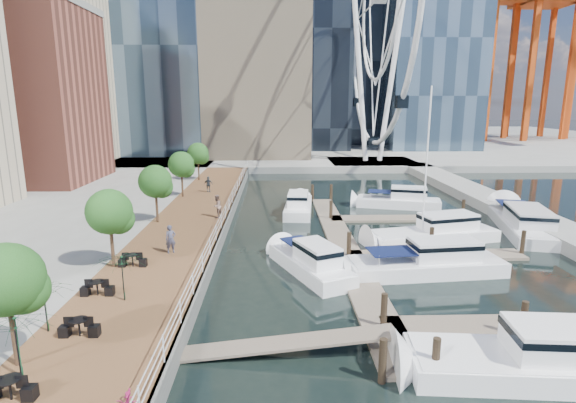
# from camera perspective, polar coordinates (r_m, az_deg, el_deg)

# --- Properties ---
(ground) EXTENTS (520.00, 520.00, 0.00)m
(ground) POSITION_cam_1_polar(r_m,az_deg,el_deg) (23.46, 3.44, -13.72)
(ground) COLOR black
(ground) RESTS_ON ground
(boardwalk) EXTENTS (6.00, 60.00, 1.00)m
(boardwalk) POSITION_cam_1_polar(r_m,az_deg,el_deg) (37.95, -12.27, -2.88)
(boardwalk) COLOR brown
(boardwalk) RESTS_ON ground
(seawall) EXTENTS (0.25, 60.00, 1.00)m
(seawall) POSITION_cam_1_polar(r_m,az_deg,el_deg) (37.51, -7.76, -2.88)
(seawall) COLOR #595954
(seawall) RESTS_ON ground
(land_far) EXTENTS (200.00, 114.00, 1.00)m
(land_far) POSITION_cam_1_polar(r_m,az_deg,el_deg) (123.38, -0.73, 7.86)
(land_far) COLOR gray
(land_far) RESTS_ON ground
(breakwater) EXTENTS (4.00, 60.00, 1.00)m
(breakwater) POSITION_cam_1_polar(r_m,az_deg,el_deg) (47.52, 25.95, -0.78)
(breakwater) COLOR gray
(breakwater) RESTS_ON ground
(pier) EXTENTS (14.00, 12.00, 1.00)m
(pier) POSITION_cam_1_polar(r_m,az_deg,el_deg) (75.34, 10.65, 4.72)
(pier) COLOR gray
(pier) RESTS_ON ground
(railing) EXTENTS (0.10, 60.00, 1.05)m
(railing) POSITION_cam_1_polar(r_m,az_deg,el_deg) (37.26, -7.96, -1.36)
(railing) COLOR white
(railing) RESTS_ON boardwalk
(floating_docks) EXTENTS (16.00, 34.00, 2.60)m
(floating_docks) POSITION_cam_1_polar(r_m,az_deg,el_deg) (33.96, 15.50, -4.88)
(floating_docks) COLOR #6D6051
(floating_docks) RESTS_ON ground
(port_cranes) EXTENTS (40.00, 52.00, 38.00)m
(port_cranes) POSITION_cam_1_polar(r_m,az_deg,el_deg) (136.19, 30.23, 14.88)
(port_cranes) COLOR #D84C14
(port_cranes) RESTS_ON ground
(street_trees) EXTENTS (2.60, 42.60, 4.60)m
(street_trees) POSITION_cam_1_polar(r_m,az_deg,el_deg) (36.72, -16.51, 2.44)
(street_trees) COLOR #3F2B1C
(street_trees) RESTS_ON ground
(cafe_tables) EXTENTS (2.50, 13.70, 0.74)m
(cafe_tables) POSITION_cam_1_polar(r_m,az_deg,el_deg) (22.61, -23.93, -12.05)
(cafe_tables) COLOR black
(cafe_tables) RESTS_ON ground
(yacht_foreground) EXTENTS (10.75, 3.83, 2.15)m
(yacht_foreground) POSITION_cam_1_polar(r_m,az_deg,el_deg) (29.34, 16.94, -8.76)
(yacht_foreground) COLOR white
(yacht_foreground) RESTS_ON ground
(pedestrian_near) EXTENTS (0.78, 0.68, 1.80)m
(pedestrian_near) POSITION_cam_1_polar(r_m,az_deg,el_deg) (29.42, -14.69, -4.64)
(pedestrian_near) COLOR #45465C
(pedestrian_near) RESTS_ON boardwalk
(pedestrian_mid) EXTENTS (1.02, 1.13, 1.90)m
(pedestrian_mid) POSITION_cam_1_polar(r_m,az_deg,el_deg) (37.66, -9.02, -0.58)
(pedestrian_mid) COLOR gray
(pedestrian_mid) RESTS_ON boardwalk
(pedestrian_far) EXTENTS (1.06, 0.65, 1.69)m
(pedestrian_far) POSITION_cam_1_polar(r_m,az_deg,el_deg) (48.58, -10.07, 2.18)
(pedestrian_far) COLOR #373E45
(pedestrian_far) RESTS_ON boardwalk
(moored_yachts) EXTENTS (24.53, 33.02, 11.50)m
(moored_yachts) POSITION_cam_1_polar(r_m,az_deg,el_deg) (35.90, 17.76, -4.90)
(moored_yachts) COLOR white
(moored_yachts) RESTS_ON ground
(cafe_seating) EXTENTS (4.79, 9.20, 2.38)m
(cafe_seating) POSITION_cam_1_polar(r_m,az_deg,el_deg) (20.88, -26.05, -11.99)
(cafe_seating) COLOR #0E331D
(cafe_seating) RESTS_ON ground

